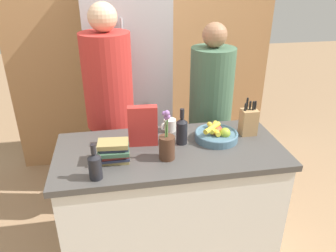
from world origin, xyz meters
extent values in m
plane|color=#A37F5B|center=(0.00, 0.00, 0.00)|extent=(14.00, 14.00, 0.00)
cube|color=silver|center=(0.00, 0.00, 0.44)|extent=(1.40, 0.65, 0.87)
cube|color=#474442|center=(0.00, 0.00, 0.89)|extent=(1.46, 0.68, 0.04)
cube|color=#AD7A4C|center=(0.00, 1.51, 1.30)|extent=(2.66, 0.12, 2.60)
cube|color=#B7B7BC|center=(-0.18, 1.15, 0.98)|extent=(0.71, 0.60, 1.95)
cylinder|color=#B7B7BC|center=(-0.23, 0.83, 1.07)|extent=(0.02, 0.02, 1.07)
cylinder|color=slate|center=(0.33, 0.07, 0.94)|extent=(0.29, 0.29, 0.05)
torus|color=slate|center=(0.33, 0.07, 0.96)|extent=(0.29, 0.29, 0.02)
sphere|color=red|center=(0.35, 0.11, 0.96)|extent=(0.07, 0.07, 0.07)
sphere|color=#99B233|center=(0.37, 0.03, 0.98)|extent=(0.07, 0.07, 0.07)
sphere|color=#C64C23|center=(0.33, 0.07, 0.97)|extent=(0.07, 0.07, 0.07)
cylinder|color=yellow|center=(0.31, 0.09, 0.98)|extent=(0.05, 0.17, 0.03)
cylinder|color=yellow|center=(0.31, 0.09, 0.99)|extent=(0.10, 0.15, 0.03)
cylinder|color=yellow|center=(0.29, 0.06, 1.00)|extent=(0.15, 0.13, 0.03)
cube|color=tan|center=(0.57, 0.11, 1.00)|extent=(0.11, 0.09, 0.18)
cylinder|color=black|center=(0.53, 0.10, 1.12)|extent=(0.01, 0.01, 0.06)
cylinder|color=black|center=(0.55, 0.12, 1.13)|extent=(0.01, 0.01, 0.09)
cylinder|color=black|center=(0.57, 0.11, 1.12)|extent=(0.01, 0.01, 0.07)
cylinder|color=black|center=(0.59, 0.10, 1.12)|extent=(0.01, 0.01, 0.07)
cylinder|color=black|center=(0.60, 0.11, 1.12)|extent=(0.01, 0.01, 0.07)
cylinder|color=#4C2D1E|center=(-0.04, -0.11, 0.99)|extent=(0.10, 0.10, 0.15)
cylinder|color=#477538|center=(-0.04, -0.11, 1.13)|extent=(0.01, 0.01, 0.13)
sphere|color=#9966B2|center=(-0.04, -0.11, 1.19)|extent=(0.03, 0.03, 0.03)
cylinder|color=#477538|center=(-0.04, -0.11, 1.12)|extent=(0.01, 0.01, 0.12)
sphere|color=#9966B2|center=(-0.04, -0.11, 1.18)|extent=(0.03, 0.03, 0.03)
cylinder|color=#477538|center=(-0.05, -0.11, 1.14)|extent=(0.01, 0.02, 0.15)
sphere|color=#9966B2|center=(-0.06, -0.11, 1.21)|extent=(0.03, 0.03, 0.03)
cylinder|color=#477538|center=(-0.04, -0.12, 1.14)|extent=(0.01, 0.01, 0.15)
sphere|color=#9966B2|center=(-0.04, -0.12, 1.22)|extent=(0.03, 0.03, 0.03)
cube|color=red|center=(-0.16, 0.08, 1.05)|extent=(0.19, 0.07, 0.27)
cylinder|color=silver|center=(0.04, 0.25, 0.96)|extent=(0.09, 0.09, 0.09)
torus|color=silver|center=(0.00, 0.23, 0.96)|extent=(0.06, 0.04, 0.06)
cube|color=#99844C|center=(-0.35, -0.08, 0.92)|extent=(0.17, 0.13, 0.02)
cube|color=#2D334C|center=(-0.36, -0.09, 0.94)|extent=(0.18, 0.12, 0.02)
cube|color=maroon|center=(-0.35, -0.09, 0.96)|extent=(0.16, 0.12, 0.02)
cube|color=#3D6047|center=(-0.36, -0.09, 0.98)|extent=(0.19, 0.15, 0.02)
cube|color=#2D334C|center=(-0.35, -0.08, 1.01)|extent=(0.17, 0.12, 0.02)
cube|color=#99844C|center=(-0.36, -0.09, 1.03)|extent=(0.19, 0.13, 0.03)
cylinder|color=black|center=(-0.46, -0.25, 0.98)|extent=(0.07, 0.07, 0.13)
cone|color=black|center=(-0.46, -0.25, 1.06)|extent=(0.07, 0.07, 0.03)
cylinder|color=black|center=(-0.46, -0.25, 1.10)|extent=(0.03, 0.03, 0.05)
cylinder|color=black|center=(0.09, 0.06, 0.99)|extent=(0.07, 0.07, 0.15)
cone|color=black|center=(0.09, 0.06, 1.08)|extent=(0.07, 0.07, 0.03)
cylinder|color=black|center=(0.09, 0.06, 1.13)|extent=(0.03, 0.03, 0.06)
cube|color=#383842|center=(-0.37, 0.59, 0.42)|extent=(0.32, 0.25, 0.85)
cylinder|color=red|center=(-0.37, 0.59, 1.20)|extent=(0.37, 0.37, 0.71)
sphere|color=#DBAD89|center=(-0.37, 0.59, 1.65)|extent=(0.20, 0.20, 0.20)
cube|color=#383842|center=(0.44, 0.57, 0.39)|extent=(0.32, 0.28, 0.77)
cylinder|color=#42664C|center=(0.44, 0.57, 1.10)|extent=(0.35, 0.35, 0.64)
sphere|color=#996B4C|center=(0.44, 0.57, 1.51)|extent=(0.19, 0.19, 0.19)
camera|label=1|loc=(-0.33, -1.80, 1.96)|focal=35.00mm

